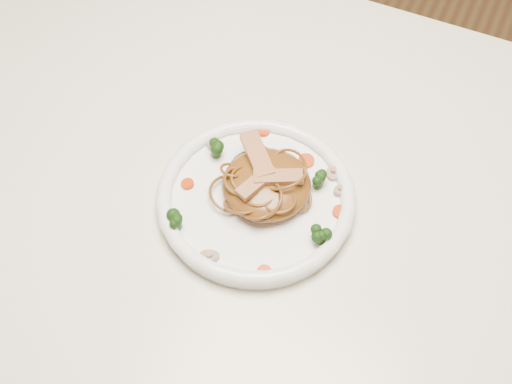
% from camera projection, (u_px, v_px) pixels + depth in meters
% --- Properties ---
extents(ground, '(4.00, 4.00, 0.00)m').
position_uv_depth(ground, '(265.00, 382.00, 1.60)').
color(ground, brown).
rests_on(ground, ground).
extents(table, '(1.20, 0.80, 0.75)m').
position_uv_depth(table, '(270.00, 225.00, 1.07)').
color(table, beige).
rests_on(table, ground).
extents(plate, '(0.32, 0.32, 0.02)m').
position_uv_depth(plate, '(256.00, 202.00, 0.96)').
color(plate, white).
rests_on(plate, table).
extents(noodle_mound, '(0.14, 0.14, 0.04)m').
position_uv_depth(noodle_mound, '(266.00, 184.00, 0.95)').
color(noodle_mound, brown).
rests_on(noodle_mound, plate).
extents(chicken_a, '(0.06, 0.05, 0.01)m').
position_uv_depth(chicken_a, '(278.00, 177.00, 0.93)').
color(chicken_a, tan).
rests_on(chicken_a, noodle_mound).
extents(chicken_b, '(0.07, 0.07, 0.01)m').
position_uv_depth(chicken_b, '(257.00, 155.00, 0.94)').
color(chicken_b, tan).
rests_on(chicken_b, noodle_mound).
extents(chicken_c, '(0.04, 0.06, 0.01)m').
position_uv_depth(chicken_c, '(257.00, 182.00, 0.92)').
color(chicken_c, tan).
rests_on(chicken_c, noodle_mound).
extents(broccoli_0, '(0.03, 0.03, 0.03)m').
position_uv_depth(broccoli_0, '(318.00, 179.00, 0.95)').
color(broccoli_0, '#15380B').
rests_on(broccoli_0, plate).
extents(broccoli_1, '(0.04, 0.04, 0.03)m').
position_uv_depth(broccoli_1, '(215.00, 147.00, 0.98)').
color(broccoli_1, '#15380B').
rests_on(broccoli_1, plate).
extents(broccoli_2, '(0.03, 0.03, 0.03)m').
position_uv_depth(broccoli_2, '(176.00, 220.00, 0.92)').
color(broccoli_2, '#15380B').
rests_on(broccoli_2, plate).
extents(broccoli_3, '(0.03, 0.03, 0.03)m').
position_uv_depth(broccoli_3, '(321.00, 234.00, 0.91)').
color(broccoli_3, '#15380B').
rests_on(broccoli_3, plate).
extents(carrot_0, '(0.03, 0.03, 0.00)m').
position_uv_depth(carrot_0, '(306.00, 161.00, 0.98)').
color(carrot_0, '#BD3106').
rests_on(carrot_0, plate).
extents(carrot_1, '(0.02, 0.02, 0.00)m').
position_uv_depth(carrot_1, '(187.00, 184.00, 0.96)').
color(carrot_1, '#BD3106').
rests_on(carrot_1, plate).
extents(carrot_2, '(0.03, 0.03, 0.00)m').
position_uv_depth(carrot_2, '(340.00, 212.00, 0.94)').
color(carrot_2, '#BD3106').
rests_on(carrot_2, plate).
extents(carrot_3, '(0.02, 0.02, 0.00)m').
position_uv_depth(carrot_3, '(263.00, 131.00, 1.01)').
color(carrot_3, '#BD3106').
rests_on(carrot_3, plate).
extents(carrot_4, '(0.02, 0.02, 0.00)m').
position_uv_depth(carrot_4, '(264.00, 272.00, 0.89)').
color(carrot_4, '#BD3106').
rests_on(carrot_4, plate).
extents(mushroom_0, '(0.03, 0.03, 0.01)m').
position_uv_depth(mushroom_0, '(209.00, 256.00, 0.90)').
color(mushroom_0, tan).
rests_on(mushroom_0, plate).
extents(mushroom_1, '(0.03, 0.03, 0.01)m').
position_uv_depth(mushroom_1, '(340.00, 190.00, 0.96)').
color(mushroom_1, tan).
rests_on(mushroom_1, plate).
extents(mushroom_2, '(0.03, 0.03, 0.01)m').
position_uv_depth(mushroom_2, '(213.00, 144.00, 1.00)').
color(mushroom_2, tan).
rests_on(mushroom_2, plate).
extents(mushroom_3, '(0.03, 0.03, 0.01)m').
position_uv_depth(mushroom_3, '(333.00, 172.00, 0.97)').
color(mushroom_3, tan).
rests_on(mushroom_3, plate).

